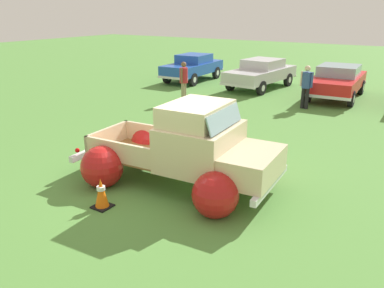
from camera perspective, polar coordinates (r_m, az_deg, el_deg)
ground_plane at (r=9.03m, az=-2.46°, el=-5.58°), size 80.00×80.00×0.00m
vintage_pickup_truck at (r=8.55m, az=-0.31°, el=-1.50°), size 4.73×3.00×1.96m
show_car_0 at (r=21.78m, az=0.13°, el=11.29°), size 1.96×4.23×1.43m
show_car_1 at (r=19.95m, az=10.08°, el=10.28°), size 2.30×4.59×1.43m
show_car_2 at (r=18.60m, az=20.53°, el=8.74°), size 2.14×4.56×1.43m
spectator_1 at (r=16.09m, az=16.40°, el=8.39°), size 0.54×0.39×1.71m
spectator_2 at (r=16.58m, az=-1.22°, el=9.46°), size 0.39×0.54×1.71m
lane_cone_0 at (r=8.01m, az=-13.15°, el=-7.03°), size 0.36×0.36×0.63m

